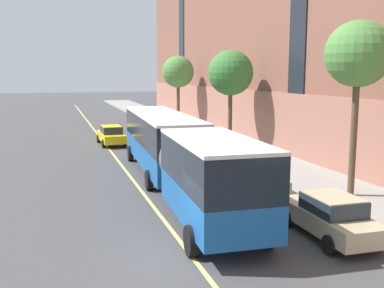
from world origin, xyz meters
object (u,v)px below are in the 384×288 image
object	(u,v)px
street_tree_far_uptown	(231,73)
street_tree_far_downtown	(178,72)
parked_car_champagne_6	(330,216)
street_tree_mid_block	(358,56)
parked_car_navy_4	(192,145)
parked_car_silver_5	(162,131)
fire_hydrant	(235,158)
parked_car_champagne_0	(253,178)
city_bus	(175,149)
parked_car_silver_2	(145,122)
taxi_cab	(111,135)

from	to	relation	value
street_tree_far_uptown	street_tree_far_downtown	bearing A→B (deg)	90.00
parked_car_champagne_6	street_tree_mid_block	bearing A→B (deg)	46.13
parked_car_navy_4	street_tree_mid_block	size ratio (longest dim) A/B	0.60
parked_car_silver_5	street_tree_far_uptown	distance (m)	8.55
street_tree_far_uptown	fire_hydrant	distance (m)	8.49
parked_car_champagne_0	parked_car_navy_4	bearing A→B (deg)	88.87
parked_car_navy_4	parked_car_silver_5	distance (m)	8.10
parked_car_champagne_6	street_tree_mid_block	world-z (taller)	street_tree_mid_block
parked_car_silver_5	street_tree_mid_block	world-z (taller)	street_tree_mid_block
parked_car_champagne_0	city_bus	bearing A→B (deg)	148.55
parked_car_silver_5	parked_car_champagne_6	distance (m)	24.58
parked_car_silver_2	parked_car_navy_4	distance (m)	15.94
parked_car_silver_5	parked_car_champagne_6	bearing A→B (deg)	-89.73
parked_car_silver_2	parked_car_navy_4	size ratio (longest dim) A/B	0.93
parked_car_champagne_0	street_tree_far_uptown	distance (m)	14.27
parked_car_champagne_0	street_tree_far_downtown	bearing A→B (deg)	81.82
city_bus	parked_car_champagne_6	bearing A→B (deg)	-67.25
city_bus	parked_car_silver_2	world-z (taller)	city_bus
city_bus	street_tree_far_uptown	distance (m)	13.51
parked_car_navy_4	street_tree_far_downtown	size ratio (longest dim) A/B	0.63
fire_hydrant	street_tree_mid_block	bearing A→B (deg)	-75.68
parked_car_silver_5	street_tree_far_downtown	size ratio (longest dim) A/B	0.65
parked_car_champagne_0	parked_car_silver_2	world-z (taller)	same
parked_car_champagne_6	parked_car_silver_5	bearing A→B (deg)	90.27
parked_car_silver_5	taxi_cab	size ratio (longest dim) A/B	1.03
parked_car_silver_5	parked_car_champagne_0	bearing A→B (deg)	-89.92
parked_car_navy_4	taxi_cab	xyz separation A→B (m)	(-4.77, 6.84, -0.00)
taxi_cab	street_tree_mid_block	bearing A→B (deg)	-66.13
parked_car_champagne_6	fire_hydrant	size ratio (longest dim) A/B	6.32
parked_car_silver_5	street_tree_far_uptown	world-z (taller)	street_tree_far_uptown
street_tree_far_downtown	street_tree_mid_block	bearing A→B (deg)	-90.00
street_tree_far_downtown	parked_car_silver_2	bearing A→B (deg)	-161.72
parked_car_champagne_0	parked_car_navy_4	xyz separation A→B (m)	(0.20, 10.39, 0.00)
parked_car_silver_2	parked_car_silver_5	world-z (taller)	same
street_tree_far_downtown	fire_hydrant	world-z (taller)	street_tree_far_downtown
street_tree_far_uptown	fire_hydrant	world-z (taller)	street_tree_far_uptown
parked_car_silver_5	fire_hydrant	distance (m)	12.17
parked_car_champagne_0	taxi_cab	world-z (taller)	same
parked_car_silver_5	taxi_cab	xyz separation A→B (m)	(-4.54, -1.26, -0.00)
city_bus	parked_car_navy_4	distance (m)	9.16
street_tree_mid_block	street_tree_far_uptown	size ratio (longest dim) A/B	1.08
parked_car_champagne_6	fire_hydrant	bearing A→B (deg)	82.26
fire_hydrant	taxi_cab	bearing A→B (deg)	120.56
street_tree_far_downtown	taxi_cab	bearing A→B (deg)	-129.43
parked_car_navy_4	parked_car_champagne_0	bearing A→B (deg)	-91.13
parked_car_champagne_6	street_tree_far_downtown	xyz separation A→B (m)	(3.88, 33.71, 5.08)
parked_car_champagne_6	fire_hydrant	distance (m)	12.67
parked_car_silver_5	street_tree_mid_block	distance (m)	21.70
parked_car_champagne_0	parked_car_navy_4	distance (m)	10.40
parked_car_champagne_0	parked_car_navy_4	world-z (taller)	same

